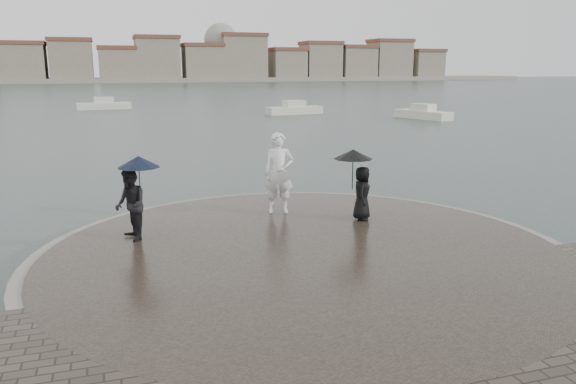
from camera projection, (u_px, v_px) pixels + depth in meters
name	position (u px, v px, depth m)	size (l,w,h in m)	color
ground	(373.00, 331.00, 9.77)	(400.00, 400.00, 0.00)	#2B3835
kerb_ring	(305.00, 258.00, 12.98)	(12.50, 12.50, 0.32)	gray
quay_tip	(305.00, 257.00, 12.98)	(11.90, 11.90, 0.36)	#2D261E
statue	(279.00, 173.00, 16.00)	(0.84, 0.55, 2.32)	white
visitor_left	(132.00, 195.00, 13.48)	(1.19, 1.11, 2.04)	black
visitor_right	(359.00, 179.00, 15.26)	(1.16, 1.07, 1.95)	black
far_skyline	(94.00, 62.00, 155.80)	(260.00, 20.00, 37.00)	gray
boats	(263.00, 110.00, 54.19)	(30.87, 23.90, 1.50)	beige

